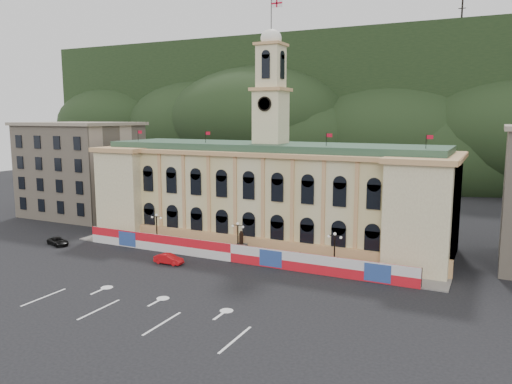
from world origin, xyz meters
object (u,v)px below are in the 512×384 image
at_px(statue, 241,248).
at_px(lamp_center, 238,237).
at_px(black_suv, 58,241).
at_px(red_sedan, 169,259).

distance_m(statue, lamp_center, 2.14).
xyz_separation_m(lamp_center, black_suv, (-28.42, -5.96, -2.48)).
bearing_deg(statue, black_suv, -166.25).
bearing_deg(black_suv, statue, -58.37).
height_order(red_sedan, black_suv, red_sedan).
bearing_deg(black_suv, red_sedan, -73.82).
xyz_separation_m(red_sedan, black_suv, (-21.32, 0.63, -0.09)).
distance_m(red_sedan, black_suv, 21.33).
xyz_separation_m(lamp_center, red_sedan, (-7.09, -6.59, -2.40)).
height_order(lamp_center, red_sedan, lamp_center).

